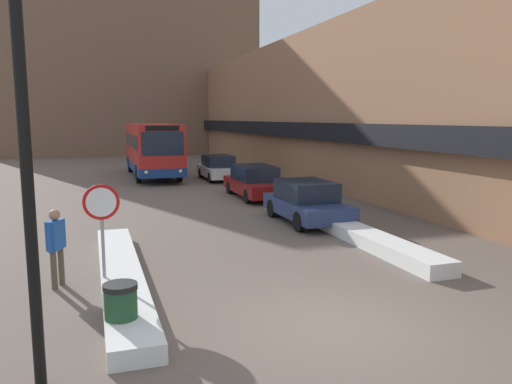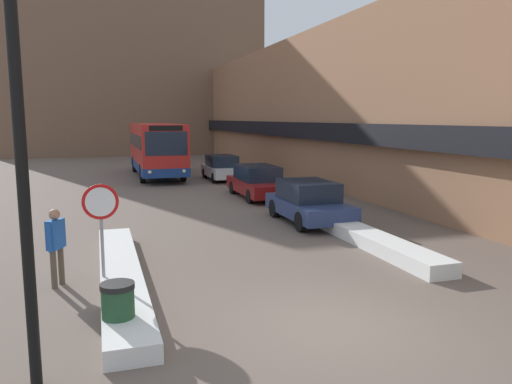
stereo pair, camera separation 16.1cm
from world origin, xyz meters
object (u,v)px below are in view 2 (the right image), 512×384
parked_car_front (308,202)px  street_lamp (43,117)px  stop_sign (101,214)px  city_bus (156,148)px  parked_car_back (222,168)px  trash_bin (118,309)px  pedestrian (56,240)px  parked_car_middle (258,182)px

parked_car_front → street_lamp: street_lamp is taller
parked_car_front → street_lamp: bearing=-130.5°
parked_car_front → stop_sign: (-7.17, -5.41, 0.97)m
city_bus → parked_car_back: bearing=-40.8°
stop_sign → trash_bin: stop_sign is taller
parked_car_front → pedestrian: bearing=-150.0°
parked_car_middle → stop_sign: bearing=-122.2°
pedestrian → trash_bin: bearing=-132.7°
parked_car_front → pedestrian: size_ratio=2.39×
parked_car_back → street_lamp: 23.87m
trash_bin → parked_car_middle: bearing=63.2°
parked_car_middle → pedestrian: bearing=-127.3°
city_bus → stop_sign: bearing=-99.4°
parked_car_back → parked_car_front: bearing=-90.0°
city_bus → trash_bin: 24.33m
street_lamp → trash_bin: 3.67m
parked_car_middle → stop_sign: 13.51m
stop_sign → trash_bin: bearing=-84.9°
parked_car_front → parked_car_middle: (-0.00, 6.00, -0.00)m
parked_car_back → stop_sign: 19.93m
stop_sign → parked_car_back: bearing=68.9°
parked_car_back → street_lamp: size_ratio=0.71×
parked_car_front → city_bus: bearing=102.5°
parked_car_middle → trash_bin: parked_car_middle is taller
street_lamp → trash_bin: size_ratio=6.34×
parked_car_middle → street_lamp: (-7.84, -15.19, 3.01)m
stop_sign → trash_bin: (0.21, -2.40, -1.24)m
parked_car_front → pedestrian: (-8.15, -4.71, 0.31)m
pedestrian → trash_bin: (1.19, -3.10, -0.58)m
parked_car_back → pedestrian: (-8.15, -17.86, 0.32)m
city_bus → parked_car_front: size_ratio=2.43×
city_bus → stop_sign: (-3.59, -21.66, -0.11)m
stop_sign → street_lamp: bearing=-100.0°
parked_car_front → stop_sign: size_ratio=1.78×
city_bus → parked_car_middle: city_bus is taller
pedestrian → city_bus: bearing=14.0°
city_bus → street_lamp: 25.87m
street_lamp → parked_car_middle: bearing=62.7°
parked_car_middle → parked_car_back: (-0.00, 7.15, -0.01)m
stop_sign → trash_bin: 2.71m
parked_car_back → street_lamp: street_lamp is taller
street_lamp → pedestrian: (-0.31, 4.48, -2.70)m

